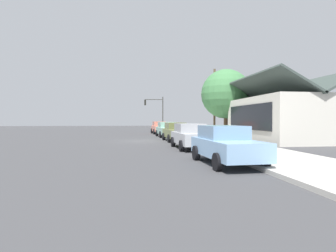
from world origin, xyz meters
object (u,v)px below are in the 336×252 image
object	(u,v)px
car_silver	(191,136)
traffic_light_main	(156,108)
utility_pole_wooden	(214,101)
car_skyblue	(226,144)
car_seafoam	(167,129)
car_olive	(176,132)
shade_tree	(226,94)
fire_hydrant_red	(182,132)
car_coral	(159,127)

from	to	relation	value
car_silver	traffic_light_main	bearing A→B (deg)	179.15
car_silver	utility_pole_wooden	xyz separation A→B (m)	(-12.83, 5.49, 3.11)
car_silver	car_skyblue	world-z (taller)	same
car_seafoam	car_olive	size ratio (longest dim) A/B	1.03
car_skyblue	shade_tree	size ratio (longest dim) A/B	0.62
car_skyblue	utility_pole_wooden	size ratio (longest dim) A/B	0.60
fire_hydrant_red	traffic_light_main	bearing A→B (deg)	-172.25
car_olive	fire_hydrant_red	xyz separation A→B (m)	(-5.12, 1.44, -0.32)
car_skyblue	fire_hydrant_red	xyz separation A→B (m)	(-17.56, 1.37, -0.32)
car_silver	shade_tree	world-z (taller)	shade_tree
fire_hydrant_red	car_seafoam	bearing A→B (deg)	-123.26
car_seafoam	fire_hydrant_red	world-z (taller)	car_seafoam
car_olive	car_seafoam	bearing A→B (deg)	177.80
car_olive	car_silver	world-z (taller)	same
shade_tree	car_coral	bearing A→B (deg)	-137.21
car_silver	fire_hydrant_red	xyz separation A→B (m)	(-11.32, 1.49, -0.32)
car_olive	car_skyblue	bearing A→B (deg)	-1.79
traffic_light_main	car_skyblue	bearing A→B (deg)	0.55
car_silver	fire_hydrant_red	size ratio (longest dim) A/B	6.61
car_coral	car_olive	world-z (taller)	same
shade_tree	car_skyblue	bearing A→B (deg)	-19.34
car_seafoam	shade_tree	distance (m)	7.46
car_olive	traffic_light_main	xyz separation A→B (m)	(-17.31, -0.22, 2.68)
car_olive	utility_pole_wooden	world-z (taller)	utility_pole_wooden
car_coral	car_skyblue	bearing A→B (deg)	-1.70
car_skyblue	fire_hydrant_red	size ratio (longest dim) A/B	6.34
car_silver	fire_hydrant_red	distance (m)	11.42
car_coral	car_seafoam	xyz separation A→B (m)	(6.63, 0.14, 0.00)
utility_pole_wooden	shade_tree	bearing A→B (deg)	43.97
car_olive	fire_hydrant_red	size ratio (longest dim) A/B	6.52
traffic_light_main	fire_hydrant_red	size ratio (longest dim) A/B	7.32
car_coral	traffic_light_main	xyz separation A→B (m)	(-4.62, -0.09, 2.68)
car_olive	utility_pole_wooden	distance (m)	9.12
car_skyblue	shade_tree	bearing A→B (deg)	157.81
car_silver	car_skyblue	bearing A→B (deg)	-0.13
car_seafoam	car_olive	xyz separation A→B (m)	(6.05, -0.01, -0.00)
car_coral	car_seafoam	distance (m)	6.63
traffic_light_main	fire_hydrant_red	bearing A→B (deg)	7.75
car_silver	utility_pole_wooden	world-z (taller)	utility_pole_wooden
car_silver	car_skyblue	distance (m)	6.25
shade_tree	fire_hydrant_red	size ratio (longest dim) A/B	10.29
traffic_light_main	car_seafoam	bearing A→B (deg)	1.17
car_olive	traffic_light_main	distance (m)	17.51
car_silver	car_skyblue	xyz separation A→B (m)	(6.25, 0.12, -0.00)
car_silver	car_olive	bearing A→B (deg)	178.25
car_coral	car_skyblue	size ratio (longest dim) A/B	0.99
car_seafoam	traffic_light_main	xyz separation A→B (m)	(-11.25, -0.23, 2.67)
traffic_light_main	shade_tree	bearing A→B (deg)	29.57
car_coral	shade_tree	world-z (taller)	shade_tree
car_seafoam	car_skyblue	distance (m)	18.50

